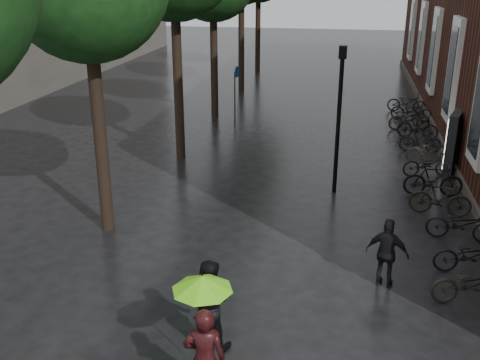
% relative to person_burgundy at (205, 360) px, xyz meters
% --- Properties ---
extents(person_burgundy, '(0.70, 0.52, 1.75)m').
position_rel_person_burgundy_xyz_m(person_burgundy, '(0.00, 0.00, 0.00)').
color(person_burgundy, black).
rests_on(person_burgundy, ground).
extents(person_black, '(0.85, 0.67, 1.70)m').
position_rel_person_burgundy_xyz_m(person_black, '(-0.31, 1.48, -0.02)').
color(person_black, black).
rests_on(person_black, ground).
extents(lime_umbrella, '(0.99, 0.99, 1.46)m').
position_rel_person_burgundy_xyz_m(lime_umbrella, '(-0.20, 0.70, 0.88)').
color(lime_umbrella, black).
rests_on(lime_umbrella, ground).
extents(pedestrian_walking, '(0.97, 0.60, 1.53)m').
position_rel_person_burgundy_xyz_m(pedestrian_walking, '(2.89, 4.16, -0.11)').
color(pedestrian_walking, black).
rests_on(pedestrian_walking, ground).
extents(parked_bicycles, '(2.11, 17.29, 1.03)m').
position_rel_person_burgundy_xyz_m(parked_bicycles, '(4.66, 12.22, -0.41)').
color(parked_bicycles, black).
rests_on(parked_bicycles, ground).
extents(ad_lightbox, '(0.31, 1.35, 2.03)m').
position_rel_person_burgundy_xyz_m(ad_lightbox, '(5.36, 11.86, 0.15)').
color(ad_lightbox, black).
rests_on(ad_lightbox, ground).
extents(lamp_post, '(0.22, 0.22, 4.35)m').
position_rel_person_burgundy_xyz_m(lamp_post, '(1.66, 9.37, 1.77)').
color(lamp_post, black).
rests_on(lamp_post, ground).
extents(cycle_sign, '(0.13, 0.46, 2.55)m').
position_rel_person_burgundy_xyz_m(cycle_sign, '(-2.73, 16.27, 0.81)').
color(cycle_sign, '#262628').
rests_on(cycle_sign, ground).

